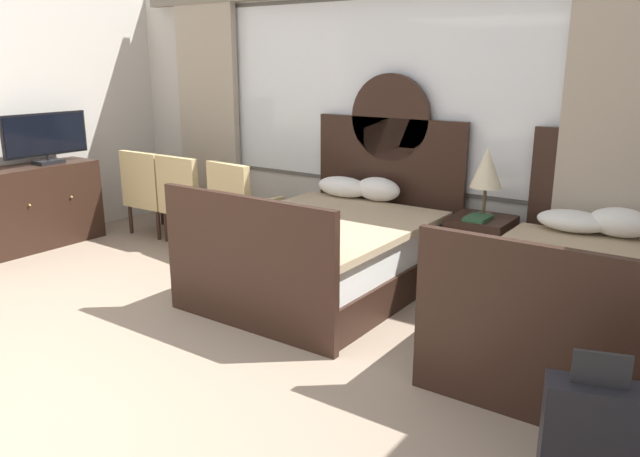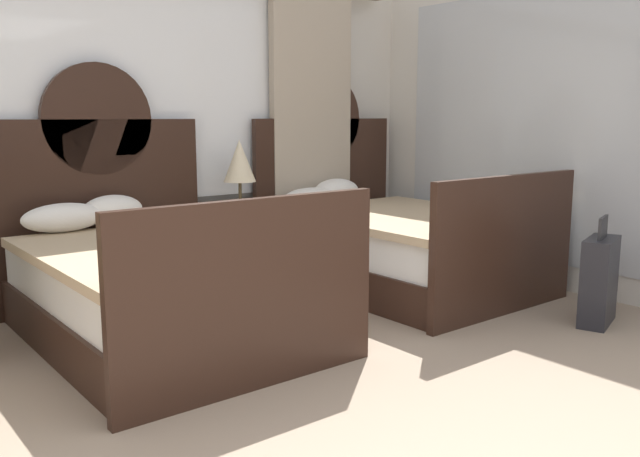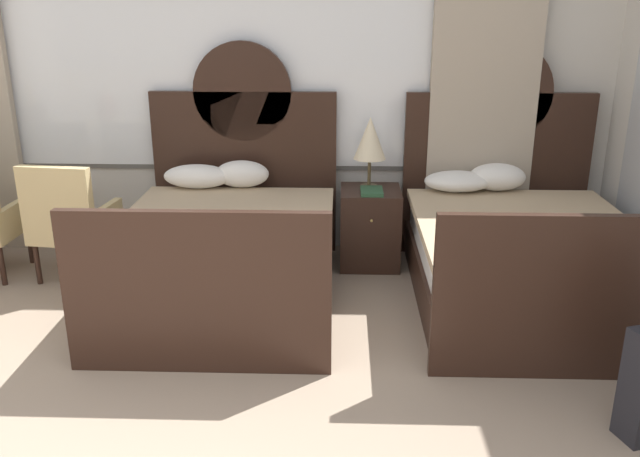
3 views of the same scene
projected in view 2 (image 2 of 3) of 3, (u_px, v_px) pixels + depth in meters
wall_back_window at (65, 118)px, 4.88m from camera, size 6.68×0.22×2.70m
wall_right_mirror at (595, 128)px, 5.22m from camera, size 0.08×4.59×2.70m
bed_near_window at (161, 281)px, 4.33m from camera, size 1.59×2.16×1.83m
bed_near_mirror at (397, 242)px, 5.67m from camera, size 1.59×2.16×1.83m
nightstand_between_beds at (247, 251)px, 5.53m from camera, size 0.50×0.52×0.66m
table_lamp_on_nightstand at (240, 162)px, 5.46m from camera, size 0.27×0.27×0.59m
book_on_nightstand at (253, 211)px, 5.40m from camera, size 0.18×0.26×0.03m
suitcase_on_floor at (599, 280)px, 4.62m from camera, size 0.46×0.31×0.76m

